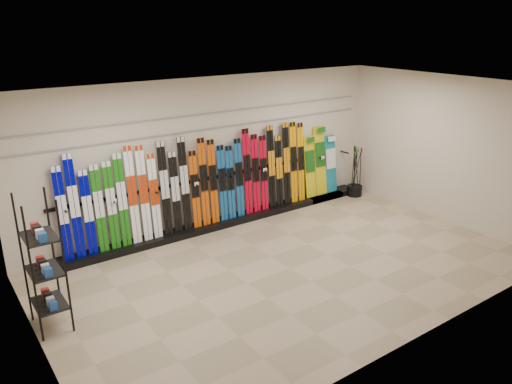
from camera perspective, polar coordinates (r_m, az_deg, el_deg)
floor at (r=8.64m, az=3.93°, el=-8.70°), size 8.00×8.00×0.00m
back_wall at (r=10.02m, az=-4.93°, el=4.49°), size 8.00×0.00×8.00m
left_wall at (r=6.46m, az=-24.65°, el=-5.80°), size 0.00×5.00×5.00m
right_wall at (r=10.94m, az=20.68°, el=4.58°), size 0.00×5.00×5.00m
ceiling at (r=7.70m, az=4.45°, el=11.42°), size 8.00×8.00×0.00m
ski_rack_base at (r=10.41m, az=-3.02°, el=-3.26°), size 8.00×0.40×0.12m
skis at (r=9.80m, az=-6.46°, el=0.83°), size 5.36×0.18×1.83m
snowboards at (r=11.68m, az=7.37°, el=3.22°), size 0.95×0.24×1.59m
accessory_rack at (r=7.27m, az=-23.11°, el=-7.55°), size 0.40×0.60×1.91m
pole_bin at (r=12.21m, az=11.19°, el=0.18°), size 0.36×0.36×0.25m
ski_poles at (r=12.07m, az=11.30°, el=2.36°), size 0.23×0.29×1.18m
slatwall_rail_0 at (r=9.88m, az=-4.95°, el=7.27°), size 7.60×0.02×0.03m
slatwall_rail_1 at (r=9.83m, az=-5.00°, el=8.98°), size 7.60×0.02×0.03m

